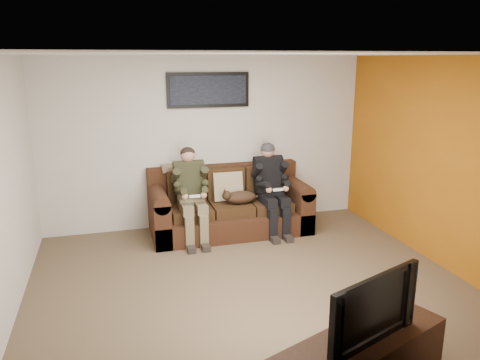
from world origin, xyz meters
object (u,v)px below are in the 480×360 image
object	(u,v)px
person_right	(271,183)
person_left	(191,189)
television	(364,305)
cat	(239,197)
sofa	(229,207)
framed_poster	(208,90)

from	to	relation	value
person_right	person_left	bearing A→B (deg)	-179.98
person_right	television	world-z (taller)	person_right
cat	television	xyz separation A→B (m)	(-0.05, -3.59, 0.19)
person_left	person_right	distance (m)	1.21
person_left	sofa	bearing A→B (deg)	18.03
cat	framed_poster	size ratio (longest dim) A/B	0.53
sofa	framed_poster	xyz separation A→B (m)	(-0.20, 0.38, 1.74)
person_right	cat	bearing A→B (deg)	179.48
person_right	framed_poster	bearing A→B (deg)	144.33
cat	framed_poster	distance (m)	1.66
person_left	television	size ratio (longest dim) A/B	1.38
sofa	person_right	size ratio (longest dim) A/B	1.76
sofa	person_left	world-z (taller)	person_left
framed_poster	person_right	bearing A→B (deg)	-35.67
person_left	television	bearing A→B (deg)	-79.30
person_left	framed_poster	xyz separation A→B (m)	(0.41, 0.58, 1.35)
person_left	cat	world-z (taller)	person_left
framed_poster	television	world-z (taller)	framed_poster
person_left	person_right	bearing A→B (deg)	0.02
sofa	cat	bearing A→B (deg)	-58.74
person_left	cat	size ratio (longest dim) A/B	2.01
person_left	television	world-z (taller)	person_left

